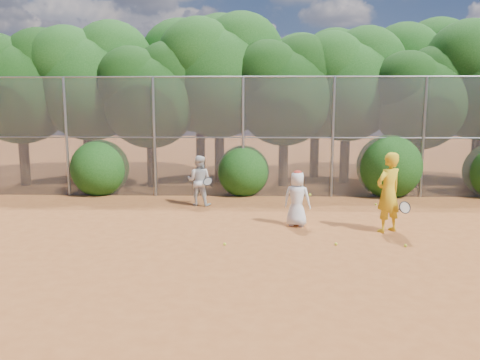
{
  "coord_description": "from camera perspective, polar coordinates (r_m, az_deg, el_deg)",
  "views": [
    {
      "loc": [
        -0.65,
        -9.72,
        3.0
      ],
      "look_at": [
        -1.0,
        2.5,
        1.1
      ],
      "focal_mm": 35.0,
      "sensor_mm": 36.0,
      "label": 1
    }
  ],
  "objects": [
    {
      "name": "tree_12",
      "position": [
        22.22,
        21.08,
        12.16
      ],
      "size": [
        5.02,
        4.37,
        6.88
      ],
      "color": "black",
      "rests_on": "ground"
    },
    {
      "name": "tree_11",
      "position": [
        20.57,
        9.42,
        11.97
      ],
      "size": [
        4.64,
        4.03,
        6.35
      ],
      "color": "black",
      "rests_on": "ground"
    },
    {
      "name": "ground",
      "position": [
        10.19,
        5.28,
        -8.33
      ],
      "size": [
        80.0,
        80.0,
        0.0
      ],
      "primitive_type": "plane",
      "color": "#974E22",
      "rests_on": "ground"
    },
    {
      "name": "player_teen",
      "position": [
        11.96,
        6.98,
        -2.25
      ],
      "size": [
        0.8,
        0.65,
        1.44
      ],
      "rotation": [
        0.0,
        0.0,
        2.81
      ],
      "color": "silver",
      "rests_on": "ground"
    },
    {
      "name": "tree_0",
      "position": [
        19.84,
        -25.14,
        10.71
      ],
      "size": [
        4.38,
        3.81,
        6.0
      ],
      "color": "black",
      "rests_on": "ground"
    },
    {
      "name": "ball_1",
      "position": [
        10.57,
        11.63,
        -7.65
      ],
      "size": [
        0.07,
        0.07,
        0.07
      ],
      "primitive_type": "sphere",
      "color": "#C3CE25",
      "rests_on": "ground"
    },
    {
      "name": "tree_5",
      "position": [
        19.15,
        13.08,
        11.75
      ],
      "size": [
        4.51,
        3.92,
        6.17
      ],
      "color": "black",
      "rests_on": "ground"
    },
    {
      "name": "ball_4",
      "position": [
        15.07,
        16.24,
        -2.88
      ],
      "size": [
        0.07,
        0.07,
        0.07
      ],
      "primitive_type": "sphere",
      "color": "#C3CE25",
      "rests_on": "ground"
    },
    {
      "name": "tree_2",
      "position": [
        17.97,
        -10.75,
        10.55
      ],
      "size": [
        3.99,
        3.47,
        5.47
      ],
      "color": "black",
      "rests_on": "ground"
    },
    {
      "name": "tree_3",
      "position": [
        18.66,
        -2.38,
        13.12
      ],
      "size": [
        4.89,
        4.26,
        6.7
      ],
      "color": "black",
      "rests_on": "ground"
    },
    {
      "name": "bush_0",
      "position": [
        17.01,
        -16.71,
        1.71
      ],
      "size": [
        2.0,
        2.0,
        2.0
      ],
      "primitive_type": "sphere",
      "color": "#144010",
      "rests_on": "ground"
    },
    {
      "name": "player_white",
      "position": [
        14.43,
        -5.01,
        -0.08
      ],
      "size": [
        0.9,
        0.81,
        1.55
      ],
      "rotation": [
        0.0,
        0.0,
        2.96
      ],
      "color": "silver",
      "rests_on": "ground"
    },
    {
      "name": "tree_6",
      "position": [
        18.81,
        21.2,
        9.68
      ],
      "size": [
        3.86,
        3.36,
        5.29
      ],
      "color": "black",
      "rests_on": "ground"
    },
    {
      "name": "tree_1",
      "position": [
        19.35,
        -17.73,
        11.88
      ],
      "size": [
        4.64,
        4.03,
        6.35
      ],
      "color": "black",
      "rests_on": "ground"
    },
    {
      "name": "bush_2",
      "position": [
        16.79,
        17.72,
        1.92
      ],
      "size": [
        2.2,
        2.2,
        2.2
      ],
      "primitive_type": "sphere",
      "color": "#144010",
      "rests_on": "ground"
    },
    {
      "name": "ball_3",
      "position": [
        10.36,
        -1.88,
        -7.82
      ],
      "size": [
        0.07,
        0.07,
        0.07
      ],
      "primitive_type": "sphere",
      "color": "#C3CE25",
      "rests_on": "ground"
    },
    {
      "name": "player_yellow",
      "position": [
        11.82,
        17.64,
        -1.47
      ],
      "size": [
        0.94,
        0.76,
        1.95
      ],
      "rotation": [
        0.0,
        0.0,
        3.68
      ],
      "color": "gold",
      "rests_on": "ground"
    },
    {
      "name": "ball_0",
      "position": [
        13.94,
        18.48,
        -3.91
      ],
      "size": [
        0.07,
        0.07,
        0.07
      ],
      "primitive_type": "sphere",
      "color": "#C3CE25",
      "rests_on": "ground"
    },
    {
      "name": "fence_back",
      "position": [
        15.76,
        3.59,
        5.37
      ],
      "size": [
        20.05,
        0.09,
        4.03
      ],
      "color": "gray",
      "rests_on": "ground"
    },
    {
      "name": "bush_1",
      "position": [
        16.16,
        0.39,
        1.37
      ],
      "size": [
        1.8,
        1.8,
        1.8
      ],
      "primitive_type": "sphere",
      "color": "#144010",
      "rests_on": "ground"
    },
    {
      "name": "tree_10",
      "position": [
        20.95,
        -4.75,
        13.27
      ],
      "size": [
        5.15,
        4.48,
        7.06
      ],
      "color": "black",
      "rests_on": "ground"
    },
    {
      "name": "ball_2",
      "position": [
        10.86,
        19.52,
        -7.54
      ],
      "size": [
        0.07,
        0.07,
        0.07
      ],
      "primitive_type": "sphere",
      "color": "#C3CE25",
      "rests_on": "ground"
    },
    {
      "name": "tree_4",
      "position": [
        18.01,
        5.58,
        11.21
      ],
      "size": [
        4.19,
        3.64,
        5.73
      ],
      "color": "black",
      "rests_on": "ground"
    },
    {
      "name": "tree_9",
      "position": [
        21.85,
        -18.25,
        11.92
      ],
      "size": [
        4.83,
        4.2,
        6.62
      ],
      "color": "black",
      "rests_on": "ground"
    }
  ]
}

